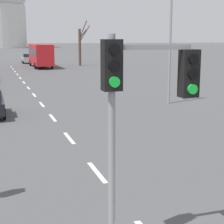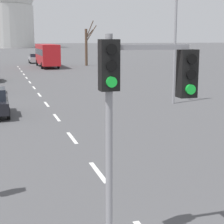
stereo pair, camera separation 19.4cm
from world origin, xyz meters
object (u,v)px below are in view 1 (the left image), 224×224
street_lamp_right (165,35)px  city_bus (40,54)px  traffic_signal_centre_tall (141,90)px  sedan_far_left (27,58)px

street_lamp_right → city_bus: street_lamp_right is taller
traffic_signal_centre_tall → city_bus: bearing=84.9°
sedan_far_left → city_bus: 10.37m
street_lamp_right → sedan_far_left: street_lamp_right is taller
street_lamp_right → traffic_signal_centre_tall: bearing=-117.4°
traffic_signal_centre_tall → city_bus: traffic_signal_centre_tall is taller
city_bus → traffic_signal_centre_tall: bearing=-95.1°
sedan_far_left → city_bus: bearing=-84.1°
sedan_far_left → street_lamp_right: bearing=-84.3°
street_lamp_right → sedan_far_left: 46.41m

